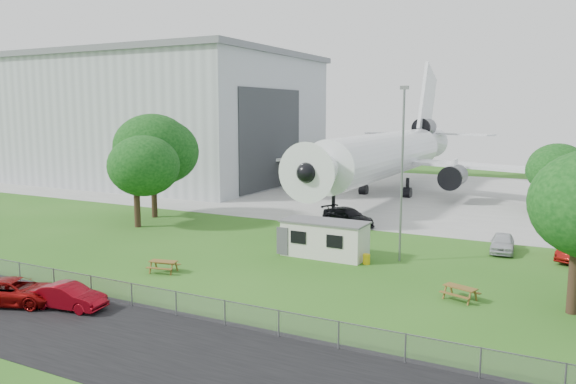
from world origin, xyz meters
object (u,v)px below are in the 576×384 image
at_px(hangar, 160,117).
at_px(car_centre_sedan, 69,297).
at_px(picnic_west, 164,272).
at_px(picnic_east, 460,300).
at_px(site_cabin, 325,239).
at_px(airliner, 388,153).

height_order(hangar, car_centre_sedan, hangar).
distance_m(picnic_west, picnic_east, 18.53).
bearing_deg(hangar, site_cabin, -37.18).
bearing_deg(airliner, site_cabin, -80.74).
bearing_deg(airliner, picnic_east, -66.75).
distance_m(site_cabin, picnic_west, 11.60).
xyz_separation_m(site_cabin, picnic_west, (-7.73, -8.55, -1.31)).
distance_m(hangar, car_centre_sedan, 58.54).
relative_size(site_cabin, car_centre_sedan, 1.65).
bearing_deg(hangar, car_centre_sedan, -54.88).
distance_m(site_cabin, car_centre_sedan, 17.98).
relative_size(airliner, car_centre_sedan, 11.67).
xyz_separation_m(site_cabin, picnic_east, (10.49, -5.19, -1.31)).
relative_size(airliner, picnic_west, 26.52).
relative_size(hangar, site_cabin, 6.36).
relative_size(picnic_east, car_centre_sedan, 0.44).
bearing_deg(car_centre_sedan, hangar, 26.94).
relative_size(airliner, site_cabin, 7.06).
bearing_deg(hangar, airliner, -0.22).
xyz_separation_m(hangar, airliner, (35.97, -0.14, -4.14)).
distance_m(site_cabin, picnic_east, 11.78).
xyz_separation_m(hangar, site_cabin, (41.02, -31.12, -8.09)).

